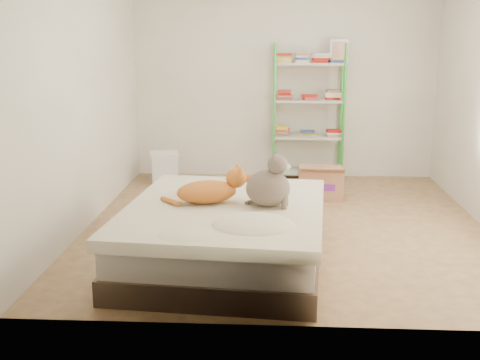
# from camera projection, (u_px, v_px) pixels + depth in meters

# --- Properties ---
(room) EXTENTS (3.81, 4.21, 2.61)m
(room) POSITION_uv_depth(u_px,v_px,m) (288.00, 90.00, 5.54)
(room) COLOR tan
(room) RESTS_ON ground
(bed) EXTENTS (1.69, 2.04, 0.49)m
(bed) POSITION_uv_depth(u_px,v_px,m) (225.00, 234.00, 4.80)
(bed) COLOR brown
(bed) RESTS_ON ground
(orange_cat) EXTENTS (0.64, 0.47, 0.23)m
(orange_cat) POSITION_uv_depth(u_px,v_px,m) (207.00, 189.00, 4.78)
(orange_cat) COLOR orange
(orange_cat) RESTS_ON bed
(grey_cat) EXTENTS (0.41, 0.36, 0.42)m
(grey_cat) POSITION_uv_depth(u_px,v_px,m) (268.00, 180.00, 4.66)
(grey_cat) COLOR #725E55
(grey_cat) RESTS_ON bed
(shelf_unit) EXTENTS (0.91, 0.36, 1.74)m
(shelf_unit) POSITION_uv_depth(u_px,v_px,m) (309.00, 108.00, 7.44)
(shelf_unit) COLOR green
(shelf_unit) RESTS_ON ground
(cardboard_box) EXTENTS (0.49, 0.47, 0.39)m
(cardboard_box) POSITION_uv_depth(u_px,v_px,m) (321.00, 183.00, 6.77)
(cardboard_box) COLOR #B57A50
(cardboard_box) RESTS_ON ground
(white_bin) EXTENTS (0.40, 0.37, 0.39)m
(white_bin) POSITION_uv_depth(u_px,v_px,m) (165.00, 168.00, 7.39)
(white_bin) COLOR white
(white_bin) RESTS_ON ground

